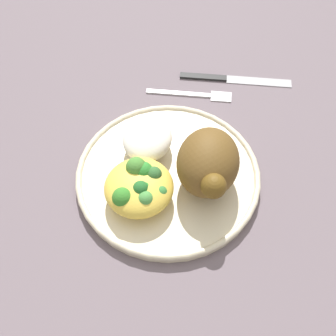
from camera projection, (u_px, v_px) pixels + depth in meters
ground_plane at (168, 179)px, 0.63m from camera, size 2.00×2.00×0.00m
plate at (168, 175)px, 0.63m from camera, size 0.26×0.26×0.02m
roasted_chicken at (208, 164)px, 0.58m from camera, size 0.11×0.08×0.08m
rice_pile at (148, 139)px, 0.63m from camera, size 0.08×0.07×0.04m
mac_cheese_with_broccoli at (139, 186)px, 0.58m from camera, size 0.09×0.09×0.05m
fork at (194, 94)px, 0.73m from camera, size 0.03×0.14×0.01m
knife at (226, 78)px, 0.75m from camera, size 0.03×0.19×0.01m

